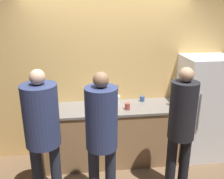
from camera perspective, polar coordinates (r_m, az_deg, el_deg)
ground_plane at (r=3.94m, az=0.27°, el=-18.52°), size 14.00×14.00×0.00m
wall_back at (r=3.96m, az=-0.94°, el=2.84°), size 5.20×0.06×2.60m
counter at (r=3.99m, az=-0.39°, el=-10.06°), size 2.08×0.66×0.92m
refrigerator at (r=4.23m, az=19.97°, el=-4.03°), size 0.72×0.65×1.66m
person_left at (r=3.01m, az=-15.69°, el=-7.93°), size 0.41×0.41×1.74m
person_center at (r=2.86m, az=-2.39°, el=-9.32°), size 0.36×0.36×1.73m
person_right at (r=3.19m, az=15.61°, el=-7.56°), size 0.33×0.33×1.72m
fruit_bowl at (r=3.90m, az=-3.00°, el=-2.40°), size 0.36×0.36×0.15m
utensil_crock at (r=3.90m, az=1.12°, el=-2.14°), size 0.10×0.10×0.30m
bottle_red at (r=3.90m, az=13.78°, el=-2.27°), size 0.07×0.07×0.25m
cup_red at (r=3.68m, az=3.55°, el=-3.87°), size 0.08×0.08×0.10m
cup_blue at (r=4.02m, az=6.92°, el=-2.10°), size 0.07×0.07×0.08m
potted_plant at (r=3.79m, az=-13.93°, el=-2.40°), size 0.14×0.14×0.24m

